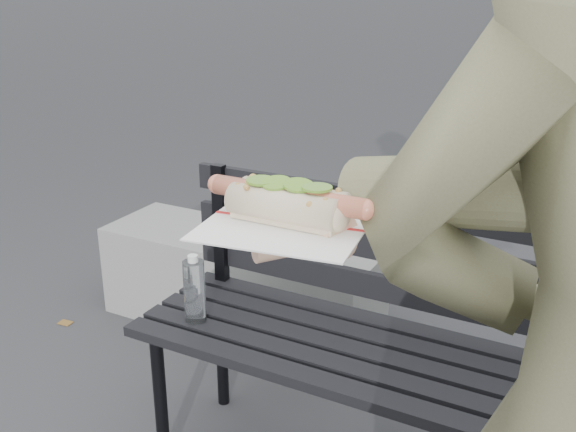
# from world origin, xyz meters

# --- Properties ---
(park_bench) EXTENTS (1.50, 0.44, 0.88)m
(park_bench) POSITION_xyz_m (-0.06, 0.99, 0.52)
(park_bench) COLOR black
(park_bench) RESTS_ON ground
(concrete_block) EXTENTS (1.20, 0.40, 0.40)m
(concrete_block) POSITION_xyz_m (-0.96, 1.60, 0.20)
(concrete_block) COLOR slate
(concrete_block) RESTS_ON ground
(held_hotdog) EXTENTS (0.63, 0.31, 0.20)m
(held_hotdog) POSITION_xyz_m (0.29, 0.14, 1.22)
(held_hotdog) COLOR brown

